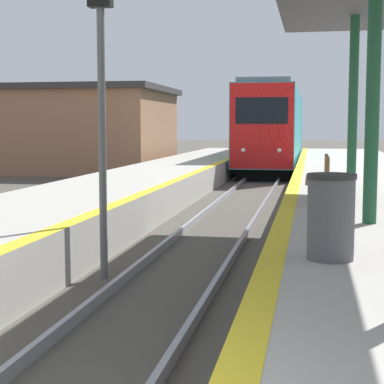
# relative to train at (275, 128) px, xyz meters

# --- Properties ---
(train) EXTENTS (2.72, 19.89, 4.44)m
(train) POSITION_rel_train_xyz_m (0.00, 0.00, 0.00)
(train) COLOR black
(train) RESTS_ON ground
(signal_near) EXTENTS (0.36, 0.31, 5.09)m
(signal_near) POSITION_rel_train_xyz_m (-1.13, -27.09, 1.27)
(signal_near) COLOR #595959
(signal_near) RESTS_ON ground
(trash_bin) EXTENTS (0.56, 0.56, 0.98)m
(trash_bin) POSITION_rel_train_xyz_m (2.30, -29.24, -0.88)
(trash_bin) COLOR #4C4C51
(trash_bin) RESTS_ON platform_right
(bench) EXTENTS (0.44, 1.86, 0.92)m
(bench) POSITION_rel_train_xyz_m (2.26, -23.51, -0.88)
(bench) COLOR brown
(bench) RESTS_ON platform_right
(station_building) EXTENTS (11.43, 8.38, 4.39)m
(station_building) POSITION_rel_train_xyz_m (-11.03, -4.35, -0.05)
(station_building) COLOR #9E6B4C
(station_building) RESTS_ON ground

